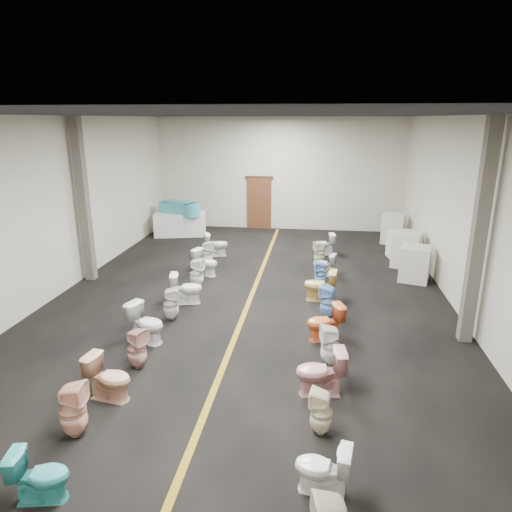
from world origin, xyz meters
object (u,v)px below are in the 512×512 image
object	(u,v)px
toilet_left_7	(197,273)
toilet_right_10	(319,253)
display_table	(180,224)
bathtub	(180,208)
toilet_left_9	(207,253)
appliance_crate_d	(393,229)
toilet_right_7	(320,285)
toilet_right_4	(330,345)
toilet_left_4	(146,323)
toilet_right_5	(325,322)
appliance_crate_b	(407,250)
toilet_right_3	(320,372)
toilet_right_6	(328,302)
toilet_left_10	(216,245)
toilet_left_5	(171,304)
toilet_right_11	(324,244)
toilet_left_6	(186,288)
toilet_right_2	(321,412)
toilet_left_0	(40,476)
toilet_right_1	(322,469)
toilet_right_9	(324,264)
toilet_left_3	(137,348)
appliance_crate_a	(415,264)
appliance_crate_c	(402,245)
toilet_left_1	(73,410)
toilet_right_8	(320,274)
toilet_left_8	(206,262)

from	to	relation	value
toilet_left_7	toilet_right_10	distance (m)	4.16
display_table	bathtub	xyz separation A→B (m)	(-0.00, 0.00, 0.63)
toilet_left_9	appliance_crate_d	bearing A→B (deg)	-57.60
toilet_right_7	toilet_right_4	bearing A→B (deg)	10.07
bathtub	toilet_left_4	bearing A→B (deg)	-57.43
toilet_right_5	appliance_crate_b	bearing A→B (deg)	134.32
toilet_right_3	toilet_right_6	size ratio (longest dim) A/B	1.03
toilet_left_7	toilet_left_10	xyz separation A→B (m)	(-0.14, 3.02, -0.02)
toilet_left_5	toilet_right_11	distance (m)	6.70
toilet_left_6	toilet_right_2	size ratio (longest dim) A/B	1.10
bathtub	toilet_left_9	size ratio (longest dim) A/B	2.30
toilet_right_11	toilet_left_7	bearing A→B (deg)	-54.90
toilet_left_0	toilet_left_10	distance (m)	10.29
toilet_right_1	toilet_right_9	distance (m)	8.22
toilet_left_0	toilet_left_3	distance (m)	3.08
appliance_crate_a	toilet_right_3	bearing A→B (deg)	-113.56
bathtub	toilet_right_5	bearing A→B (deg)	-35.86
appliance_crate_a	toilet_right_11	bearing A→B (deg)	138.68
toilet_right_1	toilet_right_10	distance (m)	9.26
toilet_right_1	toilet_right_7	distance (m)	6.24
toilet_left_6	bathtub	bearing A→B (deg)	5.59
toilet_left_9	toilet_left_4	bearing A→B (deg)	-177.93
toilet_right_1	toilet_left_0	bearing A→B (deg)	-70.84
display_table	appliance_crate_c	xyz separation A→B (m)	(8.13, -2.06, 0.01)
bathtub	toilet_right_4	distance (m)	10.88
toilet_right_5	toilet_right_10	distance (m)	5.15
toilet_left_4	toilet_right_1	bearing A→B (deg)	-113.89
toilet_left_1	toilet_right_4	size ratio (longest dim) A/B	1.08
display_table	toilet_right_9	size ratio (longest dim) A/B	2.93
toilet_right_7	toilet_right_8	world-z (taller)	toilet_right_7
appliance_crate_c	toilet_right_1	distance (m)	10.62
appliance_crate_d	toilet_left_1	world-z (taller)	appliance_crate_d
appliance_crate_c	toilet_right_10	bearing A→B (deg)	-158.75
toilet_left_10	toilet_right_6	bearing A→B (deg)	-161.20
toilet_right_5	toilet_right_7	size ratio (longest dim) A/B	0.94
toilet_right_3	bathtub	bearing A→B (deg)	-159.42
toilet_left_5	toilet_left_6	world-z (taller)	toilet_left_6
bathtub	appliance_crate_a	distance (m)	9.18
toilet_right_1	toilet_left_1	bearing A→B (deg)	-89.78
toilet_left_6	toilet_right_4	distance (m)	4.30
toilet_right_3	toilet_right_6	distance (m)	3.10
toilet_left_6	toilet_right_6	distance (m)	3.50
bathtub	toilet_right_3	size ratio (longest dim) A/B	2.16
appliance_crate_d	toilet_left_8	world-z (taller)	appliance_crate_d
toilet_left_10	toilet_right_11	bearing A→B (deg)	-99.98
toilet_right_3	toilet_right_9	distance (m)	6.11
appliance_crate_d	toilet_right_3	bearing A→B (deg)	-104.47
toilet_left_9	toilet_left_10	world-z (taller)	toilet_left_10
toilet_right_1	toilet_left_3	bearing A→B (deg)	-117.24
bathtub	toilet_right_9	distance (m)	7.00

